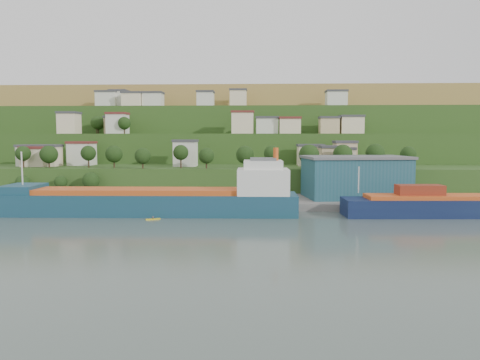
{
  "coord_description": "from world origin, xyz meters",
  "views": [
    {
      "loc": [
        17.24,
        -113.94,
        20.48
      ],
      "look_at": [
        12.09,
        15.0,
        8.72
      ],
      "focal_mm": 35.0,
      "sensor_mm": 36.0,
      "label": 1
    }
  ],
  "objects_px": {
    "cargo_ship_far": "(467,206)",
    "kayak_orange": "(183,217)",
    "cargo_ship_near": "(160,202)",
    "caravan": "(20,197)",
    "warehouse": "(355,177)"
  },
  "relations": [
    {
      "from": "cargo_ship_near",
      "to": "caravan",
      "type": "relative_size",
      "value": 12.06
    },
    {
      "from": "warehouse",
      "to": "kayak_orange",
      "type": "relative_size",
      "value": 9.19
    },
    {
      "from": "warehouse",
      "to": "kayak_orange",
      "type": "height_order",
      "value": "warehouse"
    },
    {
      "from": "cargo_ship_near",
      "to": "caravan",
      "type": "xyz_separation_m",
      "value": [
        -44.9,
        13.21,
        -0.49
      ]
    },
    {
      "from": "cargo_ship_far",
      "to": "kayak_orange",
      "type": "xyz_separation_m",
      "value": [
        -73.7,
        -5.63,
        -2.29
      ]
    },
    {
      "from": "caravan",
      "to": "kayak_orange",
      "type": "bearing_deg",
      "value": 3.07
    },
    {
      "from": "caravan",
      "to": "kayak_orange",
      "type": "height_order",
      "value": "caravan"
    },
    {
      "from": "caravan",
      "to": "kayak_orange",
      "type": "relative_size",
      "value": 1.79
    },
    {
      "from": "cargo_ship_near",
      "to": "kayak_orange",
      "type": "distance_m",
      "value": 9.13
    },
    {
      "from": "cargo_ship_near",
      "to": "kayak_orange",
      "type": "relative_size",
      "value": 21.63
    },
    {
      "from": "cargo_ship_far",
      "to": "kayak_orange",
      "type": "relative_size",
      "value": 16.56
    },
    {
      "from": "cargo_ship_near",
      "to": "caravan",
      "type": "distance_m",
      "value": 46.81
    },
    {
      "from": "cargo_ship_near",
      "to": "kayak_orange",
      "type": "height_order",
      "value": "cargo_ship_near"
    },
    {
      "from": "caravan",
      "to": "cargo_ship_far",
      "type": "bearing_deg",
      "value": 16.73
    },
    {
      "from": "cargo_ship_near",
      "to": "cargo_ship_far",
      "type": "height_order",
      "value": "cargo_ship_near"
    }
  ]
}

